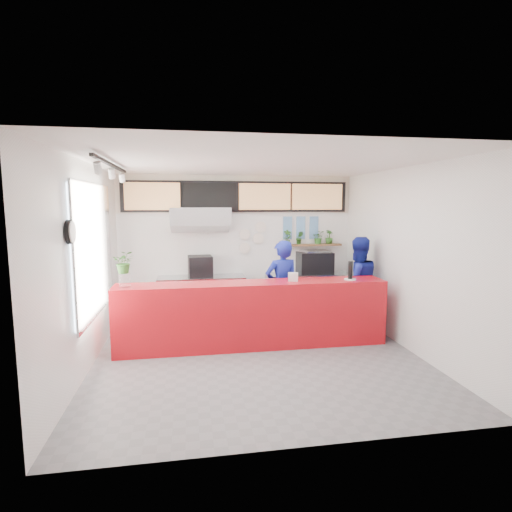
# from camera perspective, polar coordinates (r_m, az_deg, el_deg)

# --- Properties ---
(floor) EXTENTS (5.00, 5.00, 0.00)m
(floor) POSITION_cam_1_polar(r_m,az_deg,el_deg) (6.57, 0.16, -13.90)
(floor) COLOR slate
(floor) RESTS_ON ground
(ceiling) EXTENTS (5.00, 5.00, 0.00)m
(ceiling) POSITION_cam_1_polar(r_m,az_deg,el_deg) (6.16, 0.17, 13.13)
(ceiling) COLOR silver
(wall_back) EXTENTS (5.00, 0.00, 5.00)m
(wall_back) POSITION_cam_1_polar(r_m,az_deg,el_deg) (8.64, -2.63, 1.48)
(wall_back) COLOR white
(wall_back) RESTS_ON ground
(wall_left) EXTENTS (0.00, 5.00, 5.00)m
(wall_left) POSITION_cam_1_polar(r_m,az_deg,el_deg) (6.27, -22.98, -1.30)
(wall_left) COLOR white
(wall_left) RESTS_ON ground
(wall_right) EXTENTS (0.00, 5.00, 5.00)m
(wall_right) POSITION_cam_1_polar(r_m,az_deg,el_deg) (7.05, 20.63, -0.30)
(wall_right) COLOR white
(wall_right) RESTS_ON ground
(service_counter) EXTENTS (4.50, 0.60, 1.10)m
(service_counter) POSITION_cam_1_polar(r_m,az_deg,el_deg) (6.77, -0.42, -8.34)
(service_counter) COLOR #B40C15
(service_counter) RESTS_ON ground
(cream_band) EXTENTS (5.00, 0.02, 0.80)m
(cream_band) POSITION_cam_1_polar(r_m,az_deg,el_deg) (8.59, -2.67, 8.79)
(cream_band) COLOR beige
(cream_band) RESTS_ON wall_back
(prep_bench) EXTENTS (1.80, 0.60, 0.90)m
(prep_bench) POSITION_cam_1_polar(r_m,az_deg,el_deg) (8.46, -7.76, -5.92)
(prep_bench) COLOR #B2B5BA
(prep_bench) RESTS_ON ground
(panini_oven) EXTENTS (0.51, 0.51, 0.43)m
(panini_oven) POSITION_cam_1_polar(r_m,az_deg,el_deg) (8.33, -7.97, -1.47)
(panini_oven) COLOR black
(panini_oven) RESTS_ON prep_bench
(extraction_hood) EXTENTS (1.20, 0.70, 0.35)m
(extraction_hood) POSITION_cam_1_polar(r_m,az_deg,el_deg) (8.19, -7.95, 5.66)
(extraction_hood) COLOR #B2B5BA
(extraction_hood) RESTS_ON ceiling
(hood_lip) EXTENTS (1.20, 0.69, 0.31)m
(hood_lip) POSITION_cam_1_polar(r_m,az_deg,el_deg) (8.20, -7.93, 4.26)
(hood_lip) COLOR #B2B5BA
(hood_lip) RESTS_ON ceiling
(right_bench) EXTENTS (1.80, 0.60, 0.90)m
(right_bench) POSITION_cam_1_polar(r_m,az_deg,el_deg) (8.83, 7.40, -5.36)
(right_bench) COLOR #B2B5BA
(right_bench) RESTS_ON ground
(espresso_machine) EXTENTS (0.72, 0.52, 0.46)m
(espresso_machine) POSITION_cam_1_polar(r_m,az_deg,el_deg) (8.75, 8.38, -0.95)
(espresso_machine) COLOR black
(espresso_machine) RESTS_ON right_bench
(espresso_tray) EXTENTS (0.63, 0.50, 0.05)m
(espresso_tray) POSITION_cam_1_polar(r_m,az_deg,el_deg) (8.72, 8.41, 0.64)
(espresso_tray) COLOR #A1A3A8
(espresso_tray) RESTS_ON espresso_machine
(herb_shelf) EXTENTS (1.40, 0.18, 0.04)m
(herb_shelf) POSITION_cam_1_polar(r_m,az_deg,el_deg) (8.88, 7.75, 1.58)
(herb_shelf) COLOR brown
(herb_shelf) RESTS_ON wall_back
(menu_board_far_left) EXTENTS (1.10, 0.10, 0.55)m
(menu_board_far_left) POSITION_cam_1_polar(r_m,az_deg,el_deg) (8.45, -14.57, 8.25)
(menu_board_far_left) COLOR tan
(menu_board_far_left) RESTS_ON wall_back
(menu_board_mid_left) EXTENTS (1.10, 0.10, 0.55)m
(menu_board_mid_left) POSITION_cam_1_polar(r_m,az_deg,el_deg) (8.43, -6.60, 8.44)
(menu_board_mid_left) COLOR black
(menu_board_mid_left) RESTS_ON wall_back
(menu_board_mid_right) EXTENTS (1.10, 0.10, 0.55)m
(menu_board_mid_right) POSITION_cam_1_polar(r_m,az_deg,el_deg) (8.57, 1.25, 8.47)
(menu_board_mid_right) COLOR tan
(menu_board_mid_right) RESTS_ON wall_back
(menu_board_far_right) EXTENTS (1.10, 0.10, 0.55)m
(menu_board_far_right) POSITION_cam_1_polar(r_m,az_deg,el_deg) (8.86, 8.72, 8.35)
(menu_board_far_right) COLOR tan
(menu_board_far_right) RESTS_ON wall_back
(soffit) EXTENTS (4.80, 0.04, 0.65)m
(soffit) POSITION_cam_1_polar(r_m,az_deg,el_deg) (8.56, -2.64, 8.46)
(soffit) COLOR black
(soffit) RESTS_ON wall_back
(window_pane) EXTENTS (0.04, 2.20, 1.90)m
(window_pane) POSITION_cam_1_polar(r_m,az_deg,el_deg) (6.53, -22.20, 0.83)
(window_pane) COLOR silver
(window_pane) RESTS_ON wall_left
(window_frame) EXTENTS (0.03, 2.30, 2.00)m
(window_frame) POSITION_cam_1_polar(r_m,az_deg,el_deg) (6.53, -22.03, 0.83)
(window_frame) COLOR #B2B5BA
(window_frame) RESTS_ON wall_left
(wall_clock_rim) EXTENTS (0.05, 0.30, 0.30)m
(wall_clock_rim) POSITION_cam_1_polar(r_m,az_deg,el_deg) (5.34, -25.07, 3.13)
(wall_clock_rim) COLOR black
(wall_clock_rim) RESTS_ON wall_left
(wall_clock_face) EXTENTS (0.02, 0.26, 0.26)m
(wall_clock_face) POSITION_cam_1_polar(r_m,az_deg,el_deg) (5.33, -24.76, 3.14)
(wall_clock_face) COLOR white
(wall_clock_face) RESTS_ON wall_left
(track_rail) EXTENTS (0.05, 2.40, 0.04)m
(track_rail) POSITION_cam_1_polar(r_m,az_deg,el_deg) (6.16, -19.95, 12.14)
(track_rail) COLOR black
(track_rail) RESTS_ON ceiling
(dec_plate_a) EXTENTS (0.24, 0.03, 0.24)m
(dec_plate_a) POSITION_cam_1_polar(r_m,az_deg,el_deg) (8.61, -1.63, 3.13)
(dec_plate_a) COLOR silver
(dec_plate_a) RESTS_ON wall_back
(dec_plate_b) EXTENTS (0.24, 0.03, 0.24)m
(dec_plate_b) POSITION_cam_1_polar(r_m,az_deg,el_deg) (8.66, 0.34, 2.50)
(dec_plate_b) COLOR silver
(dec_plate_b) RESTS_ON wall_back
(dec_plate_c) EXTENTS (0.24, 0.03, 0.24)m
(dec_plate_c) POSITION_cam_1_polar(r_m,az_deg,el_deg) (8.64, -1.62, 1.15)
(dec_plate_c) COLOR silver
(dec_plate_c) RESTS_ON wall_back
(dec_plate_d) EXTENTS (0.24, 0.03, 0.24)m
(dec_plate_d) POSITION_cam_1_polar(r_m,az_deg,el_deg) (8.66, 0.67, 4.15)
(dec_plate_d) COLOR silver
(dec_plate_d) RESTS_ON wall_back
(photo_frame_a) EXTENTS (0.20, 0.02, 0.25)m
(photo_frame_a) POSITION_cam_1_polar(r_m,az_deg,el_deg) (8.79, 4.53, 4.83)
(photo_frame_a) COLOR #598CBF
(photo_frame_a) RESTS_ON wall_back
(photo_frame_b) EXTENTS (0.20, 0.02, 0.25)m
(photo_frame_b) POSITION_cam_1_polar(r_m,az_deg,el_deg) (8.86, 6.42, 4.83)
(photo_frame_b) COLOR #598CBF
(photo_frame_b) RESTS_ON wall_back
(photo_frame_c) EXTENTS (0.20, 0.02, 0.25)m
(photo_frame_c) POSITION_cam_1_polar(r_m,az_deg,el_deg) (8.95, 8.27, 4.82)
(photo_frame_c) COLOR #598CBF
(photo_frame_c) RESTS_ON wall_back
(photo_frame_d) EXTENTS (0.20, 0.02, 0.25)m
(photo_frame_d) POSITION_cam_1_polar(r_m,az_deg,el_deg) (8.80, 4.51, 3.20)
(photo_frame_d) COLOR #598CBF
(photo_frame_d) RESTS_ON wall_back
(photo_frame_e) EXTENTS (0.20, 0.02, 0.25)m
(photo_frame_e) POSITION_cam_1_polar(r_m,az_deg,el_deg) (8.88, 6.39, 3.22)
(photo_frame_e) COLOR #598CBF
(photo_frame_e) RESTS_ON wall_back
(photo_frame_f) EXTENTS (0.20, 0.02, 0.25)m
(photo_frame_f) POSITION_cam_1_polar(r_m,az_deg,el_deg) (8.97, 8.24, 3.23)
(photo_frame_f) COLOR #598CBF
(photo_frame_f) RESTS_ON wall_back
(staff_center) EXTENTS (0.70, 0.52, 1.74)m
(staff_center) POSITION_cam_1_polar(r_m,az_deg,el_deg) (7.34, 3.70, -4.53)
(staff_center) COLOR navy
(staff_center) RESTS_ON ground
(staff_right) EXTENTS (0.93, 0.75, 1.78)m
(staff_right) POSITION_cam_1_polar(r_m,az_deg,el_deg) (7.84, 14.25, -3.84)
(staff_right) COLOR navy
(staff_right) RESTS_ON ground
(herb_a) EXTENTS (0.18, 0.13, 0.33)m
(herb_a) POSITION_cam_1_polar(r_m,az_deg,el_deg) (8.72, 4.53, 2.72)
(herb_a) COLOR #295C20
(herb_a) RESTS_ON herb_shelf
(herb_b) EXTENTS (0.18, 0.16, 0.29)m
(herb_b) POSITION_cam_1_polar(r_m,az_deg,el_deg) (8.80, 6.23, 2.61)
(herb_b) COLOR #295C20
(herb_b) RESTS_ON herb_shelf
(herb_c) EXTENTS (0.31, 0.29, 0.29)m
(herb_c) POSITION_cam_1_polar(r_m,az_deg,el_deg) (8.92, 8.93, 2.65)
(herb_c) COLOR #295C20
(herb_c) RESTS_ON herb_shelf
(herb_d) EXTENTS (0.21, 0.20, 0.31)m
(herb_d) POSITION_cam_1_polar(r_m,az_deg,el_deg) (9.00, 10.39, 2.70)
(herb_d) COLOR #295C20
(herb_d) RESTS_ON herb_shelf
(glass_vase) EXTENTS (0.23, 0.23, 0.22)m
(glass_vase) POSITION_cam_1_polar(r_m,az_deg,el_deg) (6.55, -18.22, -3.31)
(glass_vase) COLOR silver
(glass_vase) RESTS_ON service_counter
(basil_vase) EXTENTS (0.33, 0.29, 0.35)m
(basil_vase) POSITION_cam_1_polar(r_m,az_deg,el_deg) (6.50, -18.32, -0.84)
(basil_vase) COLOR #295C20
(basil_vase) RESTS_ON glass_vase
(napkin_holder) EXTENTS (0.18, 0.14, 0.14)m
(napkin_holder) POSITION_cam_1_polar(r_m,az_deg,el_deg) (6.75, 5.30, -3.00)
(napkin_holder) COLOR silver
(napkin_holder) RESTS_ON service_counter
(white_plate) EXTENTS (0.25, 0.25, 0.02)m
(white_plate) POSITION_cam_1_polar(r_m,az_deg,el_deg) (7.05, 13.29, -3.26)
(white_plate) COLOR silver
(white_plate) RESTS_ON service_counter
(pepper_mill) EXTENTS (0.09, 0.09, 0.30)m
(pepper_mill) POSITION_cam_1_polar(r_m,az_deg,el_deg) (7.02, 13.33, -1.98)
(pepper_mill) COLOR black
(pepper_mill) RESTS_ON white_plate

